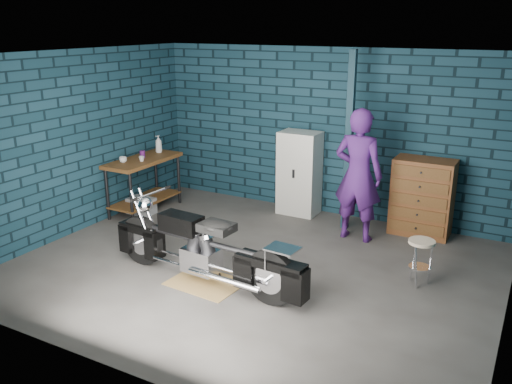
% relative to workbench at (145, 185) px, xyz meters
% --- Properties ---
extents(ground, '(6.00, 6.00, 0.00)m').
position_rel_workbench_xyz_m(ground, '(2.68, -1.09, -0.46)').
color(ground, '#524F4C').
rests_on(ground, ground).
extents(room_walls, '(6.02, 5.01, 2.71)m').
position_rel_workbench_xyz_m(room_walls, '(2.68, -0.53, 1.45)').
color(room_walls, '#102A36').
rests_on(room_walls, ground).
extents(support_post, '(0.10, 0.10, 2.70)m').
position_rel_workbench_xyz_m(support_post, '(3.23, 0.86, 0.90)').
color(support_post, '#112B37').
rests_on(support_post, ground).
extents(workbench, '(0.60, 1.40, 0.91)m').
position_rel_workbench_xyz_m(workbench, '(0.00, 0.00, 0.00)').
color(workbench, brown).
rests_on(workbench, ground).
extents(drip_mat, '(0.92, 0.72, 0.01)m').
position_rel_workbench_xyz_m(drip_mat, '(2.37, -1.74, -0.45)').
color(drip_mat, olive).
rests_on(drip_mat, ground).
extents(motorcycle, '(2.38, 0.81, 1.03)m').
position_rel_workbench_xyz_m(motorcycle, '(2.37, -1.74, 0.06)').
color(motorcycle, black).
rests_on(motorcycle, ground).
extents(person, '(0.72, 0.48, 1.94)m').
position_rel_workbench_xyz_m(person, '(3.51, 0.53, 0.51)').
color(person, '#471C6A').
rests_on(person, ground).
extents(storage_bin, '(0.42, 0.30, 0.26)m').
position_rel_workbench_xyz_m(storage_bin, '(0.02, -0.14, -0.32)').
color(storage_bin, gray).
rests_on(storage_bin, ground).
extents(locker, '(0.64, 0.46, 1.38)m').
position_rel_workbench_xyz_m(locker, '(2.31, 1.14, 0.23)').
color(locker, silver).
rests_on(locker, ground).
extents(tool_chest, '(0.87, 0.48, 1.16)m').
position_rel_workbench_xyz_m(tool_chest, '(4.31, 1.14, 0.12)').
color(tool_chest, brown).
rests_on(tool_chest, ground).
extents(shop_stool, '(0.40, 0.40, 0.58)m').
position_rel_workbench_xyz_m(shop_stool, '(4.67, -0.53, -0.17)').
color(shop_stool, '#BEAB90').
rests_on(shop_stool, ground).
extents(cup_a, '(0.14, 0.14, 0.09)m').
position_rel_workbench_xyz_m(cup_a, '(-0.11, -0.35, 0.50)').
color(cup_a, '#BEAB90').
rests_on(cup_a, workbench).
extents(cup_b, '(0.11, 0.11, 0.08)m').
position_rel_workbench_xyz_m(cup_b, '(0.10, -0.15, 0.50)').
color(cup_b, '#BEAB90').
rests_on(cup_b, workbench).
extents(mug_purple, '(0.09, 0.09, 0.12)m').
position_rel_workbench_xyz_m(mug_purple, '(-0.04, 0.05, 0.51)').
color(mug_purple, '#5C1B6D').
rests_on(mug_purple, workbench).
extents(bottle, '(0.14, 0.14, 0.30)m').
position_rel_workbench_xyz_m(bottle, '(-0.04, 0.48, 0.60)').
color(bottle, gray).
rests_on(bottle, workbench).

